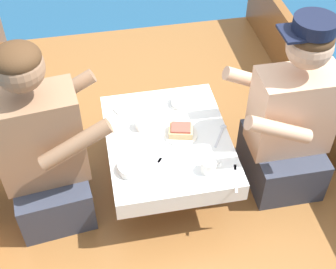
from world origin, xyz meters
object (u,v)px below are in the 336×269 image
(person_starboard, at_px, (289,123))
(coffee_cup_port, at_px, (209,166))
(person_port, at_px, (44,152))
(coffee_cup_starboard, at_px, (143,123))
(sandwich, at_px, (181,130))

(person_starboard, height_order, coffee_cup_port, person_starboard)
(person_port, distance_m, coffee_cup_starboard, 0.52)
(sandwich, bearing_deg, coffee_cup_port, -73.10)
(person_starboard, bearing_deg, coffee_cup_port, 21.54)
(coffee_cup_port, relative_size, coffee_cup_starboard, 0.95)
(person_port, xyz_separation_m, person_starboard, (1.22, -0.03, -0.00))
(coffee_cup_port, xyz_separation_m, coffee_cup_starboard, (-0.26, 0.35, -0.00))
(sandwich, relative_size, coffee_cup_starboard, 1.30)
(person_port, height_order, coffee_cup_starboard, person_port)
(person_starboard, relative_size, sandwich, 7.30)
(coffee_cup_port, bearing_deg, coffee_cup_starboard, 126.58)
(person_port, distance_m, sandwich, 0.68)
(coffee_cup_port, distance_m, coffee_cup_starboard, 0.44)
(person_port, height_order, sandwich, person_port)
(person_starboard, height_order, sandwich, person_starboard)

